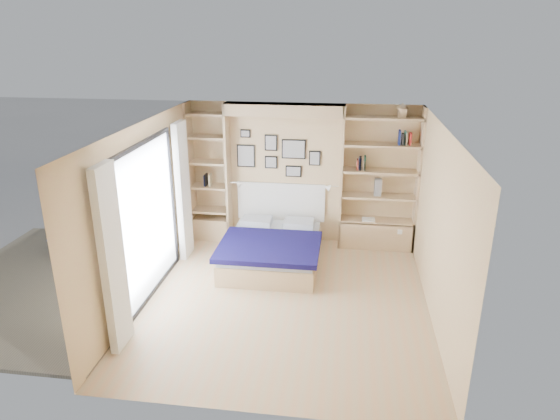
# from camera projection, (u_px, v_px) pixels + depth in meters

# --- Properties ---
(ground) EXTENTS (4.50, 4.50, 0.00)m
(ground) POSITION_uv_depth(u_px,v_px,m) (286.00, 300.00, 7.17)
(ground) COLOR tan
(ground) RESTS_ON ground
(room_shell) EXTENTS (4.50, 4.50, 4.50)m
(room_shell) POSITION_uv_depth(u_px,v_px,m) (275.00, 195.00, 8.26)
(room_shell) COLOR tan
(room_shell) RESTS_ON ground
(bed) EXTENTS (1.59, 2.04, 1.07)m
(bed) POSITION_uv_depth(u_px,v_px,m) (273.00, 248.00, 8.22)
(bed) COLOR tan
(bed) RESTS_ON ground
(photo_gallery) EXTENTS (1.48, 0.02, 0.82)m
(photo_gallery) POSITION_uv_depth(u_px,v_px,m) (277.00, 154.00, 8.74)
(photo_gallery) COLOR black
(photo_gallery) RESTS_ON ground
(reading_lamps) EXTENTS (1.92, 0.12, 0.15)m
(reading_lamps) POSITION_uv_depth(u_px,v_px,m) (283.00, 185.00, 8.69)
(reading_lamps) COLOR silver
(reading_lamps) RESTS_ON ground
(shelf_decor) EXTENTS (3.54, 0.23, 2.03)m
(shelf_decor) POSITION_uv_depth(u_px,v_px,m) (364.00, 155.00, 8.38)
(shelf_decor) COLOR maroon
(shelf_decor) RESTS_ON ground
(deck) EXTENTS (3.20, 4.00, 0.05)m
(deck) POSITION_uv_depth(u_px,v_px,m) (53.00, 284.00, 7.63)
(deck) COLOR #6C624F
(deck) RESTS_ON ground
(deck_chair) EXTENTS (0.69, 0.86, 0.76)m
(deck_chair) POSITION_uv_depth(u_px,v_px,m) (76.00, 232.00, 8.63)
(deck_chair) COLOR tan
(deck_chair) RESTS_ON ground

